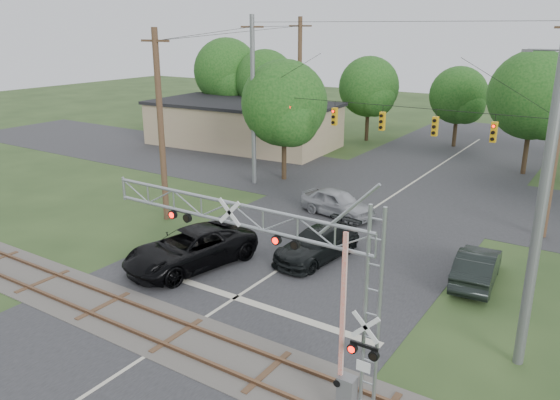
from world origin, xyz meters
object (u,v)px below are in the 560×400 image
Objects in this scene: car_dark at (317,244)px; sedan_silver at (338,203)px; traffic_signal_span at (397,117)px; crossing_gantry at (280,269)px; streetlight at (552,116)px; pickup_black at (190,248)px; commercial_building at (243,124)px.

car_dark is 1.10× the size of sedan_silver.
crossing_gantry is at bearing -78.30° from traffic_signal_span.
streetlight is at bearing 82.35° from crossing_gantry.
crossing_gantry is 1.91× the size of car_dark.
traffic_signal_span is 4.12× the size of sedan_silver.
car_dark is (4.51, 4.01, -0.14)m from pickup_black.
sedan_silver is (2.43, 10.11, -0.09)m from pickup_black.
streetlight reaches higher than crossing_gantry.
commercial_building is at bearing 63.70° from sedan_silver.
crossing_gantry is 10.41m from pickup_black.
streetlight reaches higher than pickup_black.
commercial_building reaches higher than car_dark.
traffic_signal_span is at bearing 96.70° from car_dark.
traffic_signal_span is at bearing 83.37° from pickup_black.
car_dark is 6.45m from sedan_silver.
traffic_signal_span reaches higher than pickup_black.
traffic_signal_span reaches higher than crossing_gantry.
crossing_gantry is 1.03× the size of streetlight.
streetlight is (26.26, -2.57, 3.32)m from commercial_building.
commercial_building is at bearing 128.74° from crossing_gantry.
streetlight is at bearing 73.48° from car_dark.
sedan_silver is at bearing -41.55° from commercial_building.
crossing_gantry is 10.56m from car_dark.
pickup_black is 0.67× the size of streetlight.
sedan_silver is at bearing 89.32° from pickup_black.
streetlight is at bearing -9.27° from commercial_building.
crossing_gantry reaches higher than commercial_building.
traffic_signal_span reaches higher than streetlight.
pickup_black is 6.03m from car_dark.
sedan_silver is at bearing 116.27° from car_dark.
crossing_gantry is 1.54× the size of pickup_black.
sedan_silver is 0.49× the size of streetlight.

